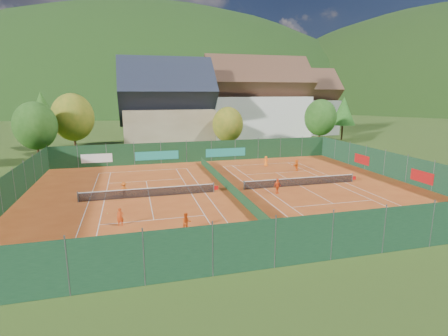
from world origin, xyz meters
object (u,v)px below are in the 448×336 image
at_px(chalet, 167,111).
at_px(player_right_far_a, 266,161).
at_px(hotel_block_a, 256,105).
at_px(ball_hopper, 414,209).
at_px(player_left_near, 120,217).
at_px(hotel_block_b, 300,106).
at_px(player_left_far, 124,190).
at_px(player_right_far_b, 296,165).
at_px(player_right_near, 277,186).
at_px(player_left_mid, 186,223).

bearing_deg(chalet, player_right_far_a, -60.20).
bearing_deg(hotel_block_a, ball_hopper, -94.22).
bearing_deg(player_left_near, hotel_block_b, 52.02).
height_order(player_left_far, player_right_far_b, player_right_far_b).
bearing_deg(chalet, player_left_near, -101.46).
xyz_separation_m(player_right_near, player_right_far_a, (3.78, 12.50, -0.06)).
relative_size(player_left_mid, player_right_near, 0.96).
bearing_deg(player_right_far_a, player_left_mid, 60.30).
height_order(player_right_near, player_right_far_b, player_right_far_b).
relative_size(chalet, player_left_mid, 11.03).
xyz_separation_m(chalet, player_right_far_b, (13.83, -23.35, -5.86)).
xyz_separation_m(hotel_block_a, hotel_block_b, (14.00, 8.00, -0.76)).
height_order(chalet, player_right_far_a, chalet).
height_order(player_left_near, player_right_far_a, player_left_near).
bearing_deg(player_right_far_b, player_left_mid, 3.82).
bearing_deg(player_right_near, player_left_far, 146.59).
relative_size(player_left_near, player_left_far, 0.94).
height_order(hotel_block_a, player_left_mid, hotel_block_a).
xyz_separation_m(player_left_near, player_right_far_a, (18.69, 17.49, -0.00)).
xyz_separation_m(player_left_near, player_left_far, (0.20, 7.61, 0.05)).
height_order(ball_hopper, player_left_mid, player_left_mid).
bearing_deg(player_left_mid, player_right_far_b, 37.49).
height_order(hotel_block_a, player_right_near, hotel_block_a).
height_order(chalet, player_right_far_b, chalet).
bearing_deg(ball_hopper, hotel_block_a, 85.78).
relative_size(hotel_block_b, player_left_far, 11.49).
height_order(hotel_block_a, player_left_near, hotel_block_a).
bearing_deg(player_right_far_a, chalet, -54.78).
bearing_deg(hotel_block_a, chalet, -162.47).
bearing_deg(hotel_block_b, hotel_block_a, -150.26).
bearing_deg(player_left_mid, chalet, 79.28).
bearing_deg(player_left_mid, player_right_near, 29.49).
xyz_separation_m(hotel_block_b, player_right_far_b, (-19.17, -37.35, -5.85)).
bearing_deg(hotel_block_b, player_right_far_a, -123.05).
bearing_deg(hotel_block_b, player_left_far, -132.88).
distance_m(hotel_block_b, player_right_near, 52.99).
distance_m(player_right_near, player_right_far_a, 13.06).
bearing_deg(player_right_far_a, hotel_block_b, -117.63).
distance_m(ball_hopper, player_right_far_b, 17.64).
relative_size(player_left_near, player_right_far_a, 1.00).
xyz_separation_m(ball_hopper, player_left_far, (-22.85, 11.49, 0.20)).
height_order(hotel_block_a, player_right_far_b, hotel_block_a).
relative_size(chalet, player_right_far_b, 10.58).
bearing_deg(ball_hopper, player_left_near, 170.43).
height_order(hotel_block_b, player_left_mid, hotel_block_b).
bearing_deg(player_left_near, player_right_near, 18.98).
distance_m(hotel_block_a, player_right_far_b, 30.53).
distance_m(player_left_near, player_left_far, 7.61).
distance_m(hotel_block_a, player_left_near, 50.97).
height_order(chalet, hotel_block_a, hotel_block_a).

